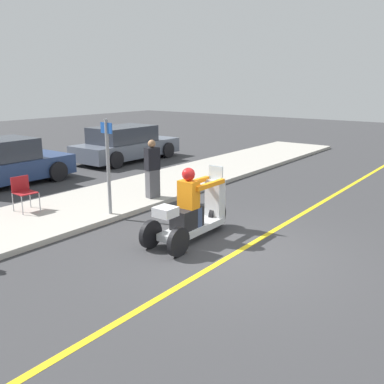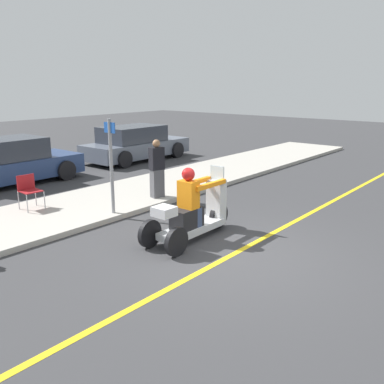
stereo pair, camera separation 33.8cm
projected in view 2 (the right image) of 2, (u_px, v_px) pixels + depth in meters
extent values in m
plane|color=#38383A|center=(232.00, 255.00, 7.94)|extent=(60.00, 60.00, 0.00)
cube|color=gold|center=(237.00, 252.00, 8.06)|extent=(24.00, 0.12, 0.01)
cube|color=#B2ADA3|center=(81.00, 207.00, 10.76)|extent=(28.00, 2.80, 0.12)
cylinder|color=black|center=(219.00, 215.00, 9.36)|extent=(0.56, 0.10, 0.56)
cylinder|color=black|center=(176.00, 242.00, 7.82)|extent=(0.56, 0.10, 0.56)
cylinder|color=black|center=(150.00, 234.00, 8.24)|extent=(0.56, 0.10, 0.56)
cube|color=silver|center=(192.00, 229.00, 8.69)|extent=(1.63, 0.48, 0.14)
cube|color=black|center=(187.00, 218.00, 8.50)|extent=(0.65, 0.38, 0.40)
cube|color=silver|center=(216.00, 201.00, 9.20)|extent=(0.24, 0.38, 0.94)
cube|color=silver|center=(217.00, 173.00, 9.06)|extent=(0.03, 0.34, 0.30)
cube|color=silver|center=(164.00, 211.00, 7.94)|extent=(0.36, 0.38, 0.18)
cube|color=orange|center=(188.00, 194.00, 8.42)|extent=(0.26, 0.38, 0.55)
sphere|color=red|center=(188.00, 174.00, 8.32)|extent=(0.26, 0.26, 0.26)
cube|color=#38476B|center=(197.00, 217.00, 8.56)|extent=(0.14, 0.14, 0.40)
cube|color=#38476B|center=(188.00, 215.00, 8.71)|extent=(0.14, 0.14, 0.40)
cube|color=orange|center=(211.00, 185.00, 8.61)|extent=(0.93, 0.09, 0.09)
cube|color=orange|center=(195.00, 182.00, 8.85)|extent=(0.93, 0.09, 0.09)
cube|color=#515156|center=(157.00, 183.00, 11.39)|extent=(0.37, 0.29, 0.75)
cube|color=black|center=(157.00, 159.00, 11.22)|extent=(0.41, 0.30, 0.59)
sphere|color=#9E704C|center=(156.00, 143.00, 11.12)|extent=(0.20, 0.20, 0.20)
cylinder|color=#A5A8AD|center=(27.00, 204.00, 10.03)|extent=(0.02, 0.02, 0.44)
cylinder|color=#A5A8AD|center=(45.00, 200.00, 10.34)|extent=(0.02, 0.02, 0.44)
cylinder|color=#A5A8AD|center=(19.00, 200.00, 10.32)|extent=(0.02, 0.02, 0.44)
cylinder|color=#A5A8AD|center=(36.00, 197.00, 10.63)|extent=(0.02, 0.02, 0.44)
cube|color=maroon|center=(31.00, 191.00, 10.27)|extent=(0.47, 0.47, 0.02)
cube|color=maroon|center=(26.00, 182.00, 10.37)|extent=(0.44, 0.05, 0.38)
cube|color=slate|center=(137.00, 148.00, 17.54)|extent=(4.56, 1.79, 0.60)
cube|color=#2D333D|center=(132.00, 134.00, 17.21)|extent=(2.51, 1.61, 0.63)
cylinder|color=black|center=(177.00, 150.00, 18.13)|extent=(0.64, 0.22, 0.64)
cylinder|color=black|center=(147.00, 146.00, 19.23)|extent=(0.64, 0.22, 0.64)
cylinder|color=black|center=(124.00, 159.00, 15.92)|extent=(0.64, 0.22, 0.64)
cylinder|color=black|center=(94.00, 154.00, 17.02)|extent=(0.64, 0.22, 0.64)
cube|color=navy|center=(11.00, 169.00, 13.40)|extent=(4.26, 1.75, 0.61)
cube|color=#2D333D|center=(3.00, 149.00, 13.08)|extent=(2.34, 1.57, 0.65)
cylinder|color=black|center=(66.00, 170.00, 13.93)|extent=(0.64, 0.22, 0.64)
cylinder|color=black|center=(37.00, 164.00, 15.01)|extent=(0.64, 0.22, 0.64)
cylinder|color=gray|center=(111.00, 167.00, 9.83)|extent=(0.08, 0.08, 2.20)
cube|color=#1E51AD|center=(110.00, 128.00, 9.60)|extent=(0.02, 0.36, 0.24)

